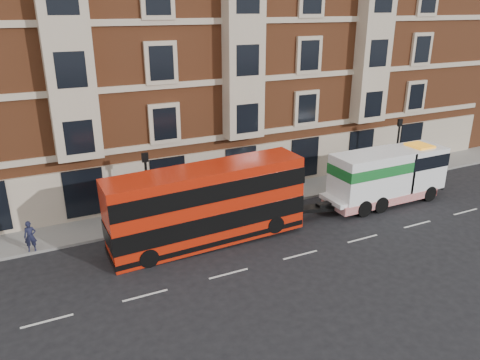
# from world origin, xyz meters

# --- Properties ---
(ground) EXTENTS (120.00, 120.00, 0.00)m
(ground) POSITION_xyz_m (0.00, 0.00, 0.00)
(ground) COLOR black
(ground) RESTS_ON ground
(sidewalk) EXTENTS (90.00, 3.00, 0.15)m
(sidewalk) POSITION_xyz_m (0.00, 7.50, 0.07)
(sidewalk) COLOR slate
(sidewalk) RESTS_ON ground
(victorian_terrace) EXTENTS (45.00, 12.00, 20.40)m
(victorian_terrace) POSITION_xyz_m (0.50, 15.00, 10.07)
(victorian_terrace) COLOR brown
(victorian_terrace) RESTS_ON ground
(lamp_post_west) EXTENTS (0.35, 0.15, 4.35)m
(lamp_post_west) POSITION_xyz_m (-6.00, 6.20, 2.68)
(lamp_post_west) COLOR black
(lamp_post_west) RESTS_ON sidewalk
(lamp_post_east) EXTENTS (0.35, 0.15, 4.35)m
(lamp_post_east) POSITION_xyz_m (12.00, 6.20, 2.68)
(lamp_post_east) COLOR black
(lamp_post_east) RESTS_ON sidewalk
(double_decker_bus) EXTENTS (10.37, 2.38, 4.20)m
(double_decker_bus) POSITION_xyz_m (-3.66, 3.33, 2.22)
(double_decker_bus) COLOR red
(double_decker_bus) RESTS_ON ground
(tow_truck) EXTENTS (8.30, 2.45, 3.46)m
(tow_truck) POSITION_xyz_m (8.39, 3.33, 1.83)
(tow_truck) COLOR white
(tow_truck) RESTS_ON ground
(pedestrian) EXTENTS (0.64, 0.46, 1.62)m
(pedestrian) POSITION_xyz_m (-12.13, 6.15, 0.96)
(pedestrian) COLOR #1A1D35
(pedestrian) RESTS_ON sidewalk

